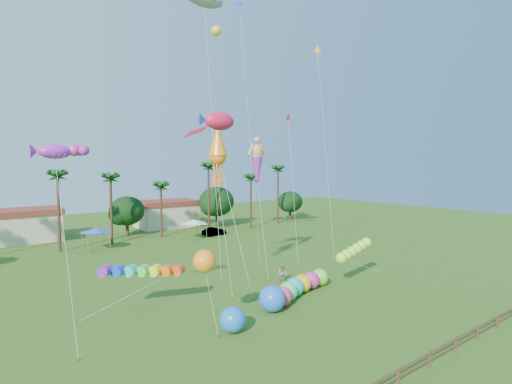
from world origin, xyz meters
TOP-DOWN VIEW (x-y plane):
  - ground at (0.00, 0.00)m, footprint 160.00×160.00m
  - tree_line at (3.57, 44.00)m, footprint 69.46×8.91m
  - buildings_row at (-3.09, 50.00)m, footprint 35.00×7.00m
  - tent_row at (-6.00, 36.33)m, footprint 31.00×4.00m
  - fence at (0.00, -6.00)m, footprint 36.12×0.12m
  - car_b at (12.19, 36.96)m, footprint 4.15×1.90m
  - spectator_b at (4.22, 11.30)m, footprint 1.07×1.07m
  - caterpillar_inflatable at (1.83, 7.13)m, footprint 9.93×4.53m
  - blue_ball at (-6.10, 4.61)m, footprint 1.78×1.78m
  - rainbow_tube at (-8.33, 11.42)m, footprint 8.67×4.05m
  - green_worm at (7.48, 6.80)m, footprint 9.91×2.76m
  - orange_ball_kite at (-7.77, 5.45)m, footprint 1.81×1.85m
  - merman_kite at (4.53, 15.75)m, footprint 2.31×4.29m
  - fish_kite at (-0.75, 14.58)m, footprint 4.76×6.80m
  - squid_kite at (-1.94, 13.05)m, footprint 2.20×4.18m
  - lobster_kite at (-15.69, 9.90)m, footprint 3.39×4.15m
  - delta_kite_red at (10.83, 17.88)m, footprint 2.65×4.32m
  - delta_kite_yellow at (14.60, 16.89)m, footprint 1.09×3.79m
  - delta_kite_blue at (6.49, 21.60)m, footprint 1.14×4.62m

SIDE VIEW (x-z plane):
  - ground at x=0.00m, z-range 0.00..0.00m
  - fence at x=0.00m, z-range 0.11..1.11m
  - car_b at x=12.19m, z-range 0.00..1.32m
  - caterpillar_inflatable at x=1.83m, z-range -0.17..1.89m
  - spectator_b at x=4.22m, z-range 0.00..1.75m
  - blue_ball at x=-6.10m, z-range 0.00..1.78m
  - buildings_row at x=-3.09m, z-range 0.00..4.00m
  - green_worm at x=7.48m, z-range 1.06..4.42m
  - tent_row at x=-6.00m, z-range 2.45..3.05m
  - rainbow_tube at x=-8.33m, z-range 1.25..4.62m
  - tree_line at x=3.57m, z-range -1.22..9.78m
  - orange_ball_kite at x=-7.77m, z-range 2.11..7.87m
  - merman_kite at x=4.53m, z-range 4.57..18.39m
  - squid_kite at x=-1.94m, z-range 4.83..19.30m
  - lobster_kite at x=-15.69m, z-range 5.75..18.58m
  - fish_kite at x=-0.75m, z-range 7.22..23.58m
  - delta_kite_red at x=10.83m, z-range 7.85..25.30m
  - delta_kite_yellow at x=14.60m, z-range 11.50..37.06m
  - delta_kite_blue at x=6.49m, z-range 13.87..44.51m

